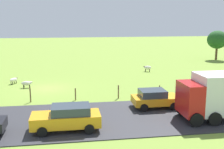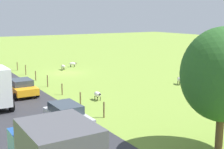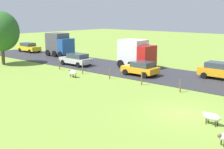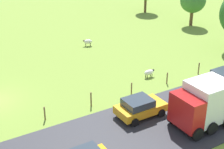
# 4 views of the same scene
# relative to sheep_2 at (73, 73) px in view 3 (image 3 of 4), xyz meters

# --- Properties ---
(ground_plane) EXTENTS (160.00, 160.00, 0.00)m
(ground_plane) POSITION_rel_sheep_2_xyz_m (-2.93, -14.06, -0.51)
(ground_plane) COLOR olive
(sheep_2) EXTENTS (0.52, 1.12, 0.76)m
(sheep_2) POSITION_rel_sheep_2_xyz_m (0.00, 0.00, 0.00)
(sheep_2) COLOR white
(sheep_2) RESTS_ON ground_plane
(sheep_3) EXTENTS (0.56, 1.22, 0.73)m
(sheep_3) POSITION_rel_sheep_2_xyz_m (-3.55, -16.35, -0.02)
(sheep_3) COLOR silver
(sheep_3) RESTS_ON ground_plane
(tree_2) EXTENTS (4.57, 4.57, 6.87)m
(tree_2) POSITION_rel_sheep_2_xyz_m (-0.60, 12.85, 3.79)
(tree_2) COLOR brown
(tree_2) RESTS_ON ground_plane
(fence_post_2) EXTENTS (0.12, 0.12, 1.12)m
(fence_post_2) POSITION_rel_sheep_2_xyz_m (1.97, -11.35, 0.05)
(fence_post_2) COLOR brown
(fence_post_2) RESTS_ON ground_plane
(fence_post_3) EXTENTS (0.12, 0.12, 1.25)m
(fence_post_3) POSITION_rel_sheep_2_xyz_m (1.97, -7.37, 0.11)
(fence_post_3) COLOR brown
(fence_post_3) RESTS_ON ground_plane
(fence_post_4) EXTENTS (0.12, 0.12, 1.09)m
(fence_post_4) POSITION_rel_sheep_2_xyz_m (1.97, -3.40, 0.03)
(fence_post_4) COLOR brown
(fence_post_4) RESTS_ON ground_plane
(fence_post_5) EXTENTS (0.12, 0.12, 1.10)m
(fence_post_5) POSITION_rel_sheep_2_xyz_m (1.97, 0.58, 0.04)
(fence_post_5) COLOR brown
(fence_post_5) RESTS_ON ground_plane
(fence_post_6) EXTENTS (0.12, 0.12, 1.20)m
(fence_post_6) POSITION_rel_sheep_2_xyz_m (1.97, 4.55, 0.09)
(fence_post_6) COLOR brown
(fence_post_6) RESTS_ON ground_plane
(truck_1) EXTENTS (2.73, 4.16, 3.54)m
(truck_1) POSITION_rel_sheep_2_xyz_m (9.10, 13.22, 1.39)
(truck_1) COLOR #1E4C99
(truck_1) RESTS_ON road_strip
(truck_2) EXTENTS (2.83, 4.15, 3.38)m
(truck_2) POSITION_rel_sheep_2_xyz_m (8.68, -1.82, 1.33)
(truck_2) COLOR #B21919
(truck_2) RESTS_ON road_strip
(car_0) EXTENTS (2.21, 3.82, 1.50)m
(car_0) POSITION_rel_sheep_2_xyz_m (5.30, -4.91, 0.33)
(car_0) COLOR orange
(car_0) RESTS_ON road_strip
(car_1) EXTENTS (2.14, 4.54, 1.66)m
(car_1) POSITION_rel_sheep_2_xyz_m (9.12, -12.11, 0.41)
(car_1) COLOR orange
(car_1) RESTS_ON road_strip
(car_4) EXTENTS (2.05, 4.53, 1.57)m
(car_4) POSITION_rel_sheep_2_xyz_m (8.78, 21.11, 0.37)
(car_4) COLOR yellow
(car_4) RESTS_ON road_strip
(car_8) EXTENTS (2.13, 4.44, 1.51)m
(car_8) POSITION_rel_sheep_2_xyz_m (5.08, 5.01, 0.34)
(car_8) COLOR #B7B7BC
(car_8) RESTS_ON road_strip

